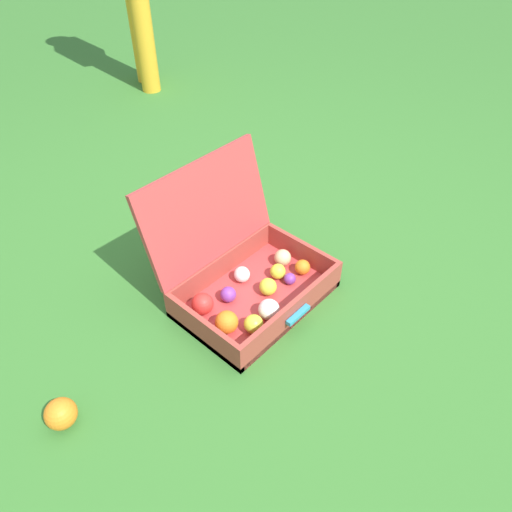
# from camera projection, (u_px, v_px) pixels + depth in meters

# --- Properties ---
(ground_plane) EXTENTS (16.00, 16.00, 0.00)m
(ground_plane) POSITION_uv_depth(u_px,v_px,m) (256.00, 299.00, 1.81)
(ground_plane) COLOR #336B28
(open_suitcase) EXTENTS (0.55, 0.50, 0.47)m
(open_suitcase) POSITION_uv_depth(u_px,v_px,m) (243.00, 274.00, 1.76)
(open_suitcase) COLOR #B23838
(open_suitcase) RESTS_ON ground
(stray_ball_on_grass) EXTENTS (0.09, 0.09, 0.09)m
(stray_ball_on_grass) POSITION_uv_depth(u_px,v_px,m) (61.00, 414.00, 1.40)
(stray_ball_on_grass) COLOR orange
(stray_ball_on_grass) RESTS_ON ground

